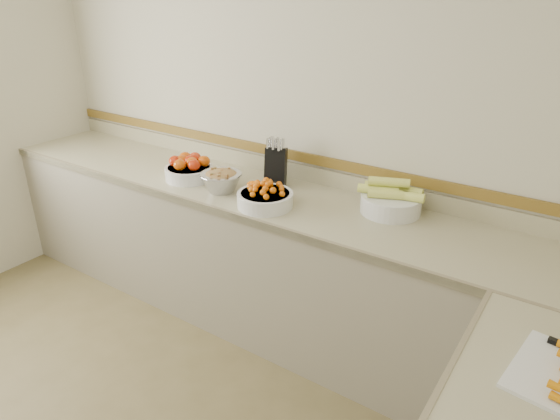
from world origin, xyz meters
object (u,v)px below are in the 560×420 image
Objects in this scene: cherry_tomato_bowl at (265,197)px; corn_bowl at (391,200)px; tomato_bowl at (189,168)px; rhubarb_bowl at (221,180)px; knife_block at (276,166)px.

corn_bowl reaches higher than cherry_tomato_bowl.
corn_bowl is at bearing 27.61° from cherry_tomato_bowl.
tomato_bowl is 0.84× the size of corn_bowl.
rhubarb_bowl is (0.30, -0.05, 0.00)m from tomato_bowl.
corn_bowl reaches higher than rhubarb_bowl.
cherry_tomato_bowl is at bearing -5.59° from rhubarb_bowl.
tomato_bowl is at bearing 170.96° from rhubarb_bowl.
knife_block reaches higher than rhubarb_bowl.
cherry_tomato_bowl is (0.13, -0.30, -0.07)m from knife_block.
cherry_tomato_bowl is 1.26× the size of rhubarb_bowl.
knife_block is 0.56m from tomato_bowl.
corn_bowl is at bearing 10.59° from tomato_bowl.
tomato_bowl reaches higher than rhubarb_bowl.
knife_block is at bearing 114.18° from cherry_tomato_bowl.
rhubarb_bowl is (-0.94, -0.28, 0.00)m from corn_bowl.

